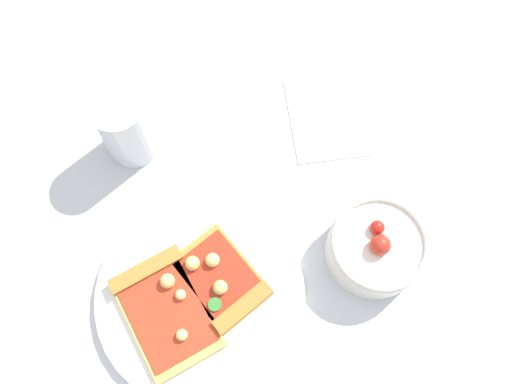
# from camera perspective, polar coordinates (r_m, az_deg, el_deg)

# --- Properties ---
(ground_plane) EXTENTS (2.40, 2.40, 0.00)m
(ground_plane) POSITION_cam_1_polar(r_m,az_deg,el_deg) (0.70, -1.77, -11.81)
(ground_plane) COLOR silver
(ground_plane) RESTS_ON ground
(plate) EXTENTS (0.27, 0.27, 0.01)m
(plate) POSITION_cam_1_polar(r_m,az_deg,el_deg) (0.70, -6.22, -10.98)
(plate) COLOR white
(plate) RESTS_ON ground_plane
(pizza_slice_near) EXTENTS (0.16, 0.14, 0.03)m
(pizza_slice_near) POSITION_cam_1_polar(r_m,az_deg,el_deg) (0.69, -10.08, -11.69)
(pizza_slice_near) COLOR #E5B256
(pizza_slice_near) RESTS_ON plate
(pizza_slice_far) EXTENTS (0.14, 0.13, 0.03)m
(pizza_slice_far) POSITION_cam_1_polar(r_m,az_deg,el_deg) (0.69, -3.86, -9.65)
(pizza_slice_far) COLOR gold
(pizza_slice_far) RESTS_ON plate
(salad_bowl) EXTENTS (0.13, 0.13, 0.07)m
(salad_bowl) POSITION_cam_1_polar(r_m,az_deg,el_deg) (0.70, 12.51, -5.82)
(salad_bowl) COLOR white
(salad_bowl) RESTS_ON ground_plane
(soda_glass) EXTENTS (0.07, 0.07, 0.11)m
(soda_glass) POSITION_cam_1_polar(r_m,az_deg,el_deg) (0.74, -13.96, 6.56)
(soda_glass) COLOR silver
(soda_glass) RESTS_ON ground_plane
(paper_napkin) EXTENTS (0.14, 0.11, 0.00)m
(paper_napkin) POSITION_cam_1_polar(r_m,az_deg,el_deg) (0.79, 7.37, 8.04)
(paper_napkin) COLOR white
(paper_napkin) RESTS_ON ground_plane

